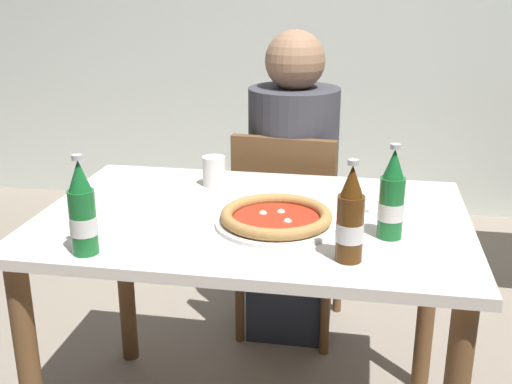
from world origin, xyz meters
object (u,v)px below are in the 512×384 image
at_px(chair_behind_table, 289,224).
at_px(napkin_with_cutlery, 387,204).
at_px(pizza_margherita_near, 276,218).
at_px(beer_bottle_center, 82,213).
at_px(paper_cup, 214,171).
at_px(beer_bottle_left, 392,199).
at_px(beer_bottle_right, 350,219).
at_px(dining_table_main, 253,251).
at_px(diner_seated, 292,195).

xyz_separation_m(chair_behind_table, napkin_with_cutlery, (0.35, -0.46, 0.27)).
distance_m(chair_behind_table, pizza_margherita_near, 0.74).
xyz_separation_m(beer_bottle_center, paper_cup, (0.18, 0.56, -0.06)).
distance_m(chair_behind_table, beer_bottle_left, 0.87).
distance_m(chair_behind_table, beer_bottle_right, 0.98).
height_order(dining_table_main, diner_seated, diner_seated).
bearing_deg(napkin_with_cutlery, paper_cup, 170.46).
relative_size(dining_table_main, pizza_margherita_near, 3.65).
xyz_separation_m(chair_behind_table, beer_bottle_right, (0.25, -0.87, 0.37)).
relative_size(chair_behind_table, paper_cup, 8.95).
bearing_deg(chair_behind_table, beer_bottle_left, 121.41).
height_order(chair_behind_table, beer_bottle_right, beer_bottle_right).
height_order(beer_bottle_left, napkin_with_cutlery, beer_bottle_left).
xyz_separation_m(beer_bottle_center, beer_bottle_right, (0.63, 0.07, 0.00)).
relative_size(dining_table_main, beer_bottle_left, 4.86).
bearing_deg(dining_table_main, pizza_margherita_near, -42.52).
height_order(beer_bottle_left, beer_bottle_center, same).
relative_size(chair_behind_table, pizza_margherita_near, 2.59).
xyz_separation_m(dining_table_main, pizza_margherita_near, (0.08, -0.07, 0.13)).
height_order(beer_bottle_right, napkin_with_cutlery, beer_bottle_right).
bearing_deg(diner_seated, dining_table_main, -93.11).
height_order(beer_bottle_center, beer_bottle_right, same).
xyz_separation_m(dining_table_main, beer_bottle_right, (0.28, -0.26, 0.22)).
distance_m(dining_table_main, pizza_margherita_near, 0.17).
height_order(dining_table_main, napkin_with_cutlery, napkin_with_cutlery).
distance_m(dining_table_main, beer_bottle_center, 0.53).
relative_size(beer_bottle_left, beer_bottle_center, 1.00).
xyz_separation_m(diner_seated, napkin_with_cutlery, (0.34, -0.51, 0.17)).
bearing_deg(paper_cup, diner_seated, 64.10).
relative_size(beer_bottle_center, beer_bottle_right, 1.00).
relative_size(beer_bottle_left, napkin_with_cutlery, 1.07).
bearing_deg(chair_behind_table, paper_cup, 67.40).
bearing_deg(beer_bottle_right, diner_seated, 104.68).
bearing_deg(diner_seated, beer_bottle_right, -75.32).
bearing_deg(paper_cup, chair_behind_table, 61.95).
relative_size(beer_bottle_left, paper_cup, 2.60).
bearing_deg(chair_behind_table, beer_bottle_center, 73.30).
height_order(dining_table_main, beer_bottle_left, beer_bottle_left).
bearing_deg(chair_behind_table, beer_bottle_right, 111.35).
bearing_deg(pizza_margherita_near, dining_table_main, 137.48).
distance_m(diner_seated, beer_bottle_right, 0.99).
height_order(diner_seated, beer_bottle_center, diner_seated).
height_order(diner_seated, beer_bottle_left, diner_seated).
xyz_separation_m(chair_behind_table, beer_bottle_left, (0.35, -0.71, 0.37)).
bearing_deg(dining_table_main, chair_behind_table, 87.26).
bearing_deg(dining_table_main, diner_seated, 86.89).
xyz_separation_m(pizza_margherita_near, paper_cup, (-0.25, 0.31, 0.03)).
xyz_separation_m(diner_seated, beer_bottle_center, (-0.39, -0.99, 0.27)).
distance_m(diner_seated, beer_bottle_center, 1.10).
bearing_deg(beer_bottle_center, paper_cup, 72.04).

